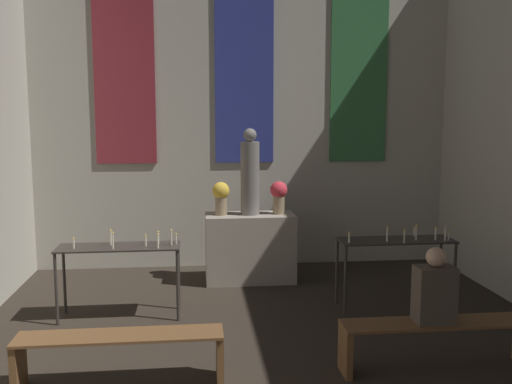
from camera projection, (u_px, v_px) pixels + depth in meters
name	position (u px, v px, depth m)	size (l,w,h in m)	color
wall_back	(244.00, 101.00, 8.92)	(6.73, 0.16, 5.18)	#B2AD9E
altar	(250.00, 248.00, 8.26)	(1.28, 0.61, 0.98)	gray
statue	(250.00, 175.00, 8.12)	(0.27, 0.27, 1.23)	slate
flower_vase_left	(221.00, 196.00, 8.11)	(0.25, 0.25, 0.47)	#937A5B
flower_vase_right	(279.00, 195.00, 8.20)	(0.25, 0.25, 0.47)	#937A5B
candle_rack_left	(120.00, 255.00, 6.72)	(1.43, 0.47, 1.06)	#332D28
candle_rack_right	(396.00, 248.00, 7.08)	(1.43, 0.47, 1.06)	#332D28
pew_back_left	(120.00, 349.00, 5.04)	(1.82, 0.36, 0.47)	brown
pew_back_right	(437.00, 335.00, 5.36)	(1.82, 0.36, 0.47)	brown
person_seated	(435.00, 290.00, 5.29)	(0.36, 0.24, 0.71)	#4C4238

